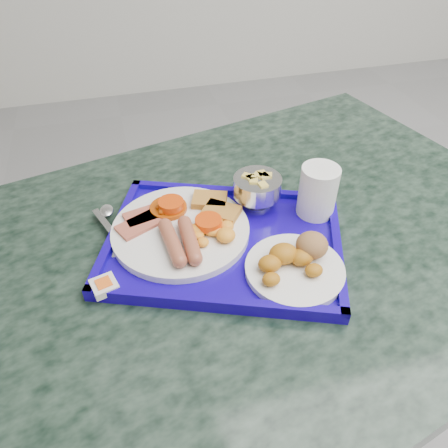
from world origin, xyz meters
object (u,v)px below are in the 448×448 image
(tray, at_px, (224,243))
(juice_cup, at_px, (318,190))
(bread_plate, at_px, (296,262))
(fruit_bowl, at_px, (257,187))
(main_plate, at_px, (185,227))
(table, at_px, (236,312))

(tray, distance_m, juice_cup, 0.21)
(tray, height_order, juice_cup, juice_cup)
(tray, height_order, bread_plate, bread_plate)
(tray, bearing_deg, fruit_bowl, 43.62)
(tray, bearing_deg, juice_cup, 9.75)
(bread_plate, bearing_deg, tray, 134.13)
(juice_cup, bearing_deg, main_plate, 178.36)
(table, xyz_separation_m, bread_plate, (0.07, -0.10, 0.23))
(juice_cup, bearing_deg, tray, -170.25)
(main_plate, distance_m, bread_plate, 0.22)
(table, xyz_separation_m, juice_cup, (0.17, 0.04, 0.27))
(tray, xyz_separation_m, bread_plate, (0.10, -0.10, 0.02))
(main_plate, relative_size, bread_plate, 1.52)
(tray, relative_size, main_plate, 1.98)
(main_plate, bearing_deg, bread_plate, -41.11)
(table, height_order, main_plate, main_plate)
(fruit_bowl, height_order, juice_cup, juice_cup)
(tray, distance_m, main_plate, 0.08)
(fruit_bowl, bearing_deg, tray, -136.38)
(table, height_order, fruit_bowl, fruit_bowl)
(bread_plate, relative_size, fruit_bowl, 1.78)
(fruit_bowl, bearing_deg, main_plate, -163.45)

